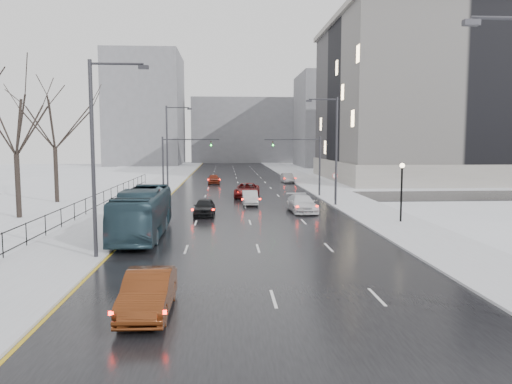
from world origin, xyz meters
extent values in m
cube|color=black|center=(0.00, 60.00, 0.02)|extent=(16.00, 150.00, 0.04)
cube|color=black|center=(0.00, 48.00, 0.02)|extent=(130.00, 10.00, 0.04)
cube|color=silver|center=(-10.50, 60.00, 0.08)|extent=(5.00, 150.00, 0.16)
cube|color=silver|center=(10.50, 60.00, 0.08)|extent=(5.00, 150.00, 0.16)
cube|color=white|center=(-20.00, 60.00, 0.06)|extent=(14.00, 150.00, 0.12)
cube|color=black|center=(-13.00, 30.00, 1.41)|extent=(0.04, 70.00, 0.05)
cube|color=black|center=(-13.00, 30.00, 0.41)|extent=(0.04, 70.00, 0.05)
cylinder|color=black|center=(-13.00, 30.00, 0.81)|extent=(0.06, 0.06, 1.30)
cylinder|color=#2D2D33|center=(7.10, 10.00, 9.80)|extent=(2.60, 0.12, 0.12)
cube|color=#2D2D33|center=(5.80, 10.00, 9.65)|extent=(0.50, 0.25, 0.18)
cylinder|color=#2D2D33|center=(8.40, 40.00, 5.00)|extent=(0.20, 0.20, 10.00)
cylinder|color=#2D2D33|center=(7.10, 40.00, 9.80)|extent=(2.60, 0.12, 0.12)
cube|color=#2D2D33|center=(5.80, 40.00, 9.65)|extent=(0.50, 0.25, 0.18)
cylinder|color=#2D2D33|center=(-8.40, 20.00, 5.00)|extent=(0.20, 0.20, 10.00)
cylinder|color=#2D2D33|center=(-7.10, 20.00, 9.80)|extent=(2.60, 0.12, 0.12)
cube|color=#2D2D33|center=(-5.80, 20.00, 9.65)|extent=(0.50, 0.25, 0.18)
cylinder|color=#2D2D33|center=(-8.40, 52.00, 5.00)|extent=(0.20, 0.20, 10.00)
cylinder|color=#2D2D33|center=(-7.10, 52.00, 9.80)|extent=(2.60, 0.12, 0.12)
cube|color=#2D2D33|center=(-5.80, 52.00, 9.65)|extent=(0.50, 0.25, 0.18)
cylinder|color=black|center=(11.00, 30.00, 2.16)|extent=(0.14, 0.14, 4.00)
sphere|color=#FFE5B2|center=(11.00, 30.00, 4.26)|extent=(0.36, 0.36, 0.36)
cylinder|color=#2D2D33|center=(8.40, 48.00, 3.25)|extent=(0.20, 0.20, 6.50)
cylinder|color=#2D2D33|center=(5.40, 48.00, 6.20)|extent=(6.00, 0.12, 0.12)
imported|color=#2D2D33|center=(3.30, 48.00, 5.60)|extent=(0.15, 0.18, 0.90)
sphere|color=#19FF33|center=(3.30, 47.85, 5.60)|extent=(0.16, 0.16, 0.16)
cylinder|color=#2D2D33|center=(-8.40, 48.00, 3.25)|extent=(0.20, 0.20, 6.50)
cylinder|color=#2D2D33|center=(-5.40, 48.00, 6.20)|extent=(6.00, 0.12, 0.12)
imported|color=#2D2D33|center=(-3.30, 48.00, 5.60)|extent=(0.15, 0.18, 0.90)
sphere|color=#19FF33|center=(-3.30, 47.85, 5.60)|extent=(0.16, 0.16, 0.16)
cylinder|color=#2D2D33|center=(9.20, 44.00, 1.41)|extent=(0.06, 0.06, 2.50)
cylinder|color=white|center=(9.20, 44.00, 2.56)|extent=(0.60, 0.03, 0.60)
torus|color=#B20C0C|center=(9.20, 44.00, 2.56)|extent=(0.58, 0.06, 0.58)
cube|color=gray|center=(35.00, 72.00, 12.00)|extent=(40.00, 30.00, 24.00)
cube|color=gray|center=(35.00, 72.00, 24.40)|extent=(41.00, 31.00, 0.80)
cube|color=gray|center=(35.00, 72.00, 1.50)|extent=(40.60, 30.60, 3.00)
cube|color=slate|center=(28.00, 115.00, 11.00)|extent=(24.00, 20.00, 22.00)
cube|color=slate|center=(-22.00, 125.00, 14.00)|extent=(18.00, 22.00, 28.00)
cube|color=slate|center=(4.00, 140.00, 9.00)|extent=(30.00, 18.00, 18.00)
imported|color=#58260F|center=(-4.50, 11.68, 0.78)|extent=(1.58, 4.50, 1.48)
imported|color=#253D48|center=(-7.00, 26.04, 1.54)|extent=(2.64, 10.80, 3.00)
imported|color=black|center=(-3.50, 34.63, 0.74)|extent=(1.73, 4.13, 1.40)
imported|color=#A6A7A9|center=(0.50, 41.24, 0.70)|extent=(1.45, 4.03, 1.32)
imported|color=#5F1011|center=(0.50, 47.69, 0.80)|extent=(3.09, 5.70, 1.52)
imported|color=silver|center=(4.63, 36.07, 0.77)|extent=(2.37, 5.17, 1.47)
imported|color=maroon|center=(-3.43, 64.86, 0.73)|extent=(1.80, 4.12, 1.38)
imported|color=#939296|center=(7.20, 66.36, 0.71)|extent=(1.70, 4.18, 1.35)
camera|label=1|loc=(-1.80, -5.37, 6.01)|focal=35.00mm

